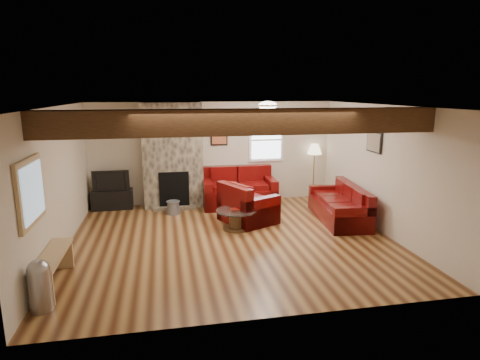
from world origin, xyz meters
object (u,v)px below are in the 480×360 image
(loveseat, at_px, (239,187))
(television, at_px, (111,180))
(coffee_table, at_px, (236,220))
(sofa_three, at_px, (339,203))
(floor_lamp, at_px, (315,152))
(armchair_red, at_px, (248,202))
(tv_cabinet, at_px, (113,199))

(loveseat, height_order, television, television)
(loveseat, xyz_separation_m, television, (-3.01, 0.30, 0.24))
(loveseat, xyz_separation_m, coffee_table, (-0.37, -1.67, -0.26))
(sofa_three, bearing_deg, floor_lamp, -177.76)
(sofa_three, xyz_separation_m, floor_lamp, (0.12, 1.82, 0.84))
(television, xyz_separation_m, floor_lamp, (5.05, 0.02, 0.52))
(coffee_table, distance_m, television, 3.33)
(loveseat, distance_m, armchair_red, 1.25)
(sofa_three, relative_size, armchair_red, 1.88)
(armchair_red, relative_size, tv_cabinet, 1.13)
(loveseat, distance_m, coffee_table, 1.73)
(tv_cabinet, relative_size, television, 1.11)
(sofa_three, distance_m, coffee_table, 2.30)
(television, bearing_deg, sofa_three, -20.06)
(armchair_red, height_order, floor_lamp, floor_lamp)
(television, bearing_deg, coffee_table, -36.69)
(tv_cabinet, distance_m, television, 0.47)
(coffee_table, bearing_deg, loveseat, 77.55)
(sofa_three, height_order, coffee_table, sofa_three)
(tv_cabinet, relative_size, floor_lamp, 0.65)
(sofa_three, bearing_deg, loveseat, -122.09)
(tv_cabinet, distance_m, floor_lamp, 5.14)
(sofa_three, bearing_deg, armchair_red, -91.53)
(television, bearing_deg, armchair_red, -27.48)
(floor_lamp, bearing_deg, television, -179.77)
(loveseat, height_order, coffee_table, loveseat)
(sofa_three, xyz_separation_m, tv_cabinet, (-4.93, 1.80, -0.15))
(loveseat, bearing_deg, tv_cabinet, 175.95)
(floor_lamp, bearing_deg, tv_cabinet, -179.77)
(television, bearing_deg, floor_lamp, 0.23)
(television, relative_size, floor_lamp, 0.59)
(coffee_table, xyz_separation_m, television, (-2.64, 1.97, 0.51))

